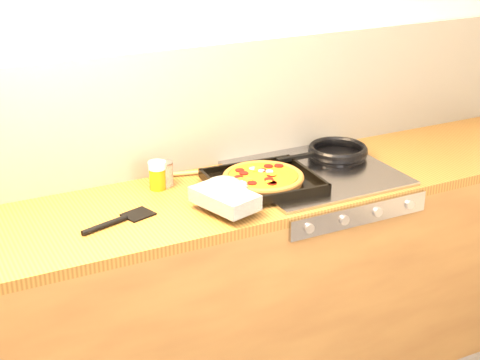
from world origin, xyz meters
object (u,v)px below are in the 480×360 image
pizza_on_tray (252,183)px  tomato_can (164,174)px  juice_glass (157,175)px  frying_pan (337,152)px

pizza_on_tray → tomato_can: 0.34m
pizza_on_tray → juice_glass: (-0.30, 0.21, 0.01)m
frying_pan → tomato_can: 0.75m
tomato_can → frying_pan: bearing=-5.8°
juice_glass → tomato_can: bearing=27.3°
frying_pan → juice_glass: juice_glass is taller
pizza_on_tray → tomato_can: bearing=139.3°
tomato_can → juice_glass: (-0.04, -0.02, 0.01)m
frying_pan → tomato_can: (-0.74, 0.08, 0.01)m
pizza_on_tray → juice_glass: 0.36m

